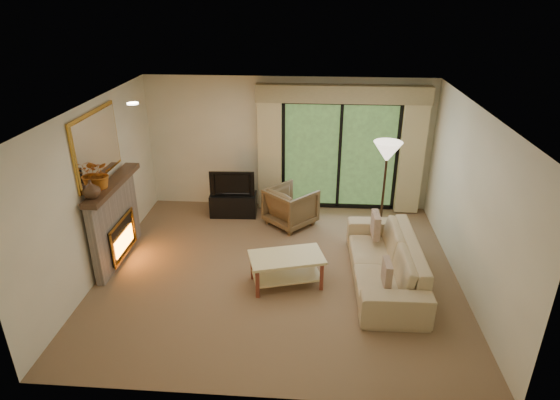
# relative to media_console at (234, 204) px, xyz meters

# --- Properties ---
(floor) EXTENTS (5.50, 5.50, 0.00)m
(floor) POSITION_rel_media_console_xyz_m (1.03, -1.95, -0.22)
(floor) COLOR #806345
(floor) RESTS_ON ground
(ceiling) EXTENTS (5.50, 5.50, 0.00)m
(ceiling) POSITION_rel_media_console_xyz_m (1.03, -1.95, 2.38)
(ceiling) COLOR white
(ceiling) RESTS_ON ground
(wall_back) EXTENTS (5.00, 0.00, 5.00)m
(wall_back) POSITION_rel_media_console_xyz_m (1.03, 0.55, 1.08)
(wall_back) COLOR beige
(wall_back) RESTS_ON ground
(wall_front) EXTENTS (5.00, 0.00, 5.00)m
(wall_front) POSITION_rel_media_console_xyz_m (1.03, -4.45, 1.08)
(wall_front) COLOR beige
(wall_front) RESTS_ON ground
(wall_left) EXTENTS (0.00, 5.00, 5.00)m
(wall_left) POSITION_rel_media_console_xyz_m (-1.72, -1.95, 1.08)
(wall_left) COLOR beige
(wall_left) RESTS_ON ground
(wall_right) EXTENTS (0.00, 5.00, 5.00)m
(wall_right) POSITION_rel_media_console_xyz_m (3.78, -1.95, 1.08)
(wall_right) COLOR beige
(wall_right) RESTS_ON ground
(fireplace) EXTENTS (0.24, 1.70, 1.37)m
(fireplace) POSITION_rel_media_console_xyz_m (-1.60, -1.75, 0.46)
(fireplace) COLOR slate
(fireplace) RESTS_ON floor
(mirror) EXTENTS (0.07, 1.45, 1.02)m
(mirror) POSITION_rel_media_console_xyz_m (-1.68, -1.75, 1.73)
(mirror) COLOR #BE8B30
(mirror) RESTS_ON wall_left
(sliding_door) EXTENTS (2.26, 0.10, 2.16)m
(sliding_door) POSITION_rel_media_console_xyz_m (2.03, 0.50, 0.88)
(sliding_door) COLOR black
(sliding_door) RESTS_ON floor
(curtain_left) EXTENTS (0.45, 0.18, 2.35)m
(curtain_left) POSITION_rel_media_console_xyz_m (0.68, 0.39, 0.98)
(curtain_left) COLOR #CDBB86
(curtain_left) RESTS_ON floor
(curtain_right) EXTENTS (0.45, 0.18, 2.35)m
(curtain_right) POSITION_rel_media_console_xyz_m (3.38, 0.39, 0.98)
(curtain_right) COLOR #CDBB86
(curtain_right) RESTS_ON floor
(cornice) EXTENTS (3.20, 0.24, 0.32)m
(cornice) POSITION_rel_media_console_xyz_m (2.03, 0.41, 2.10)
(cornice) COLOR #9B8A60
(cornice) RESTS_ON wall_back
(media_console) EXTENTS (0.91, 0.44, 0.45)m
(media_console) POSITION_rel_media_console_xyz_m (0.00, 0.00, 0.00)
(media_console) COLOR black
(media_console) RESTS_ON floor
(tv) EXTENTS (0.86, 0.15, 0.49)m
(tv) POSITION_rel_media_console_xyz_m (0.00, 0.00, 0.47)
(tv) COLOR black
(tv) RESTS_ON media_console
(armchair) EXTENTS (1.11, 1.11, 0.72)m
(armchair) POSITION_rel_media_console_xyz_m (1.14, -0.31, 0.14)
(armchair) COLOR brown
(armchair) RESTS_ON floor
(sofa) EXTENTS (0.98, 2.41, 0.70)m
(sofa) POSITION_rel_media_console_xyz_m (2.64, -2.08, 0.13)
(sofa) COLOR tan
(sofa) RESTS_ON floor
(pillow_near) EXTENTS (0.10, 0.35, 0.35)m
(pillow_near) POSITION_rel_media_console_xyz_m (2.56, -2.77, 0.35)
(pillow_near) COLOR brown
(pillow_near) RESTS_ON sofa
(pillow_far) EXTENTS (0.11, 0.40, 0.40)m
(pillow_far) POSITION_rel_media_console_xyz_m (2.56, -1.39, 0.36)
(pillow_far) COLOR brown
(pillow_far) RESTS_ON sofa
(coffee_table) EXTENTS (1.20, 0.86, 0.49)m
(coffee_table) POSITION_rel_media_console_xyz_m (1.18, -2.28, 0.02)
(coffee_table) COLOR beige
(coffee_table) RESTS_ON floor
(floor_lamp) EXTENTS (0.61, 0.61, 1.78)m
(floor_lamp) POSITION_rel_media_console_xyz_m (2.74, -0.73, 0.67)
(floor_lamp) COLOR beige
(floor_lamp) RESTS_ON floor
(vase) EXTENTS (0.29, 0.29, 0.26)m
(vase) POSITION_rel_media_console_xyz_m (-1.58, -2.36, 1.28)
(vase) COLOR #452E1E
(vase) RESTS_ON fireplace
(branches) EXTENTS (0.51, 0.48, 0.45)m
(branches) POSITION_rel_media_console_xyz_m (-1.58, -2.01, 1.37)
(branches) COLOR #B35C17
(branches) RESTS_ON fireplace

